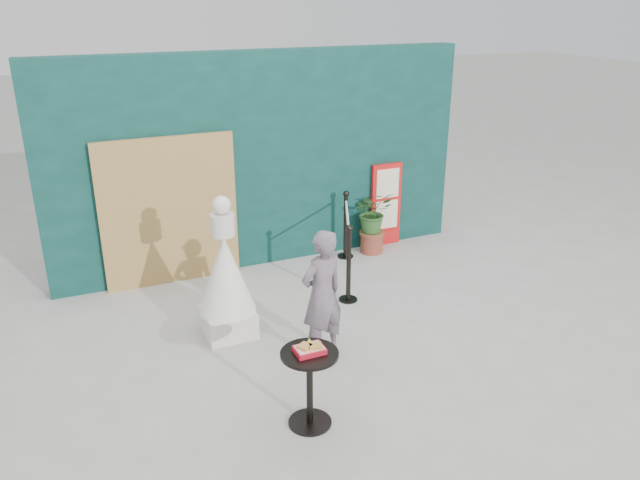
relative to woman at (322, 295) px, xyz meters
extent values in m
plane|color=#ADAAA5|center=(0.34, -0.38, -0.73)|extent=(60.00, 60.00, 0.00)
cube|color=#0A3029|center=(0.34, 2.77, 0.77)|extent=(6.00, 0.30, 3.00)
cube|color=tan|center=(-1.06, 2.56, 0.27)|extent=(1.80, 0.08, 2.00)
imported|color=slate|center=(0.00, 0.00, 0.00)|extent=(0.60, 0.48, 1.45)
cube|color=red|center=(2.24, 2.58, -0.08)|extent=(0.50, 0.06, 1.30)
cube|color=beige|center=(2.24, 2.54, 0.27)|extent=(0.38, 0.02, 0.45)
cube|color=beige|center=(2.24, 2.54, -0.23)|extent=(0.38, 0.02, 0.45)
cube|color=red|center=(2.24, 2.54, -0.58)|extent=(0.38, 0.02, 0.18)
cube|color=silver|center=(-0.80, 0.86, -0.57)|extent=(0.56, 0.56, 0.31)
cone|color=white|center=(-0.80, 0.86, 0.04)|extent=(0.65, 0.65, 0.92)
cylinder|color=silver|center=(-0.80, 0.86, 0.62)|extent=(0.26, 0.26, 0.24)
sphere|color=white|center=(-0.80, 0.86, 0.84)|extent=(0.20, 0.20, 0.20)
cylinder|color=black|center=(-0.58, -1.03, -0.72)|extent=(0.40, 0.40, 0.02)
cylinder|color=black|center=(-0.58, -1.03, -0.37)|extent=(0.06, 0.06, 0.72)
cylinder|color=black|center=(-0.58, -1.03, 0.01)|extent=(0.52, 0.52, 0.03)
cube|color=red|center=(-0.58, -1.03, 0.05)|extent=(0.26, 0.19, 0.05)
cube|color=red|center=(-0.58, -1.03, 0.08)|extent=(0.24, 0.17, 0.00)
cube|color=#E59C54|center=(-0.62, -1.02, 0.09)|extent=(0.15, 0.14, 0.02)
cube|color=gold|center=(-0.53, -1.05, 0.09)|extent=(0.13, 0.13, 0.02)
cone|color=yellow|center=(-0.56, -0.98, 0.11)|extent=(0.06, 0.06, 0.06)
cylinder|color=brown|center=(1.90, 2.37, -0.58)|extent=(0.34, 0.34, 0.29)
cylinder|color=brown|center=(1.90, 2.37, -0.42)|extent=(0.38, 0.38, 0.05)
imported|color=#2A5323|center=(1.90, 2.37, -0.08)|extent=(0.57, 0.49, 0.63)
cylinder|color=black|center=(0.85, 1.05, -0.72)|extent=(0.24, 0.24, 0.02)
cylinder|color=black|center=(0.85, 1.05, -0.25)|extent=(0.06, 0.06, 0.96)
sphere|color=black|center=(0.85, 1.05, 0.26)|extent=(0.09, 0.09, 0.09)
cylinder|color=black|center=(1.45, 2.35, -0.72)|extent=(0.24, 0.24, 0.02)
cylinder|color=black|center=(1.45, 2.35, -0.25)|extent=(0.06, 0.06, 0.96)
sphere|color=black|center=(1.45, 2.35, 0.26)|extent=(0.09, 0.09, 0.09)
cylinder|color=silver|center=(1.15, 1.70, 0.15)|extent=(0.63, 1.31, 0.03)
camera|label=1|loc=(-2.42, -5.37, 2.94)|focal=35.00mm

